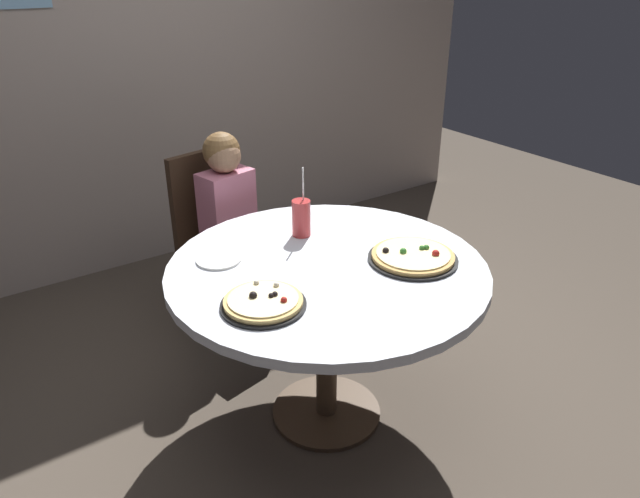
% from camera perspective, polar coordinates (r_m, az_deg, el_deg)
% --- Properties ---
extents(ground_plane, '(8.00, 8.00, 0.00)m').
position_cam_1_polar(ground_plane, '(2.75, 0.61, -15.49)').
color(ground_plane, '#4C4238').
extents(wall_with_window, '(5.20, 0.14, 2.90)m').
position_cam_1_polar(wall_with_window, '(3.87, -17.64, 19.48)').
color(wall_with_window, '#A8998E').
rests_on(wall_with_window, ground_plane).
extents(dining_table, '(1.26, 1.26, 0.75)m').
position_cam_1_polar(dining_table, '(2.37, 0.69, -3.54)').
color(dining_table, silver).
rests_on(dining_table, ground_plane).
extents(chair_wooden, '(0.47, 0.47, 0.95)m').
position_cam_1_polar(chair_wooden, '(3.18, -9.87, 1.67)').
color(chair_wooden, '#382619').
rests_on(chair_wooden, ground_plane).
extents(diner_child, '(0.32, 0.43, 1.08)m').
position_cam_1_polar(diner_child, '(3.07, -7.78, -0.10)').
color(diner_child, '#3F4766').
rests_on(diner_child, ground_plane).
extents(pizza_veggie, '(0.30, 0.30, 0.05)m').
position_cam_1_polar(pizza_veggie, '(2.06, -5.47, -5.12)').
color(pizza_veggie, black).
rests_on(pizza_veggie, dining_table).
extents(pizza_cheese, '(0.36, 0.36, 0.05)m').
position_cam_1_polar(pizza_cheese, '(2.38, 8.94, -0.73)').
color(pizza_cheese, black).
rests_on(pizza_cheese, dining_table).
extents(soda_cup, '(0.08, 0.08, 0.31)m').
position_cam_1_polar(soda_cup, '(2.54, -1.81, 3.01)').
color(soda_cup, '#B73333').
rests_on(soda_cup, dining_table).
extents(plate_small, '(0.18, 0.18, 0.01)m').
position_cam_1_polar(plate_small, '(2.39, -9.71, -0.99)').
color(plate_small, white).
rests_on(plate_small, dining_table).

